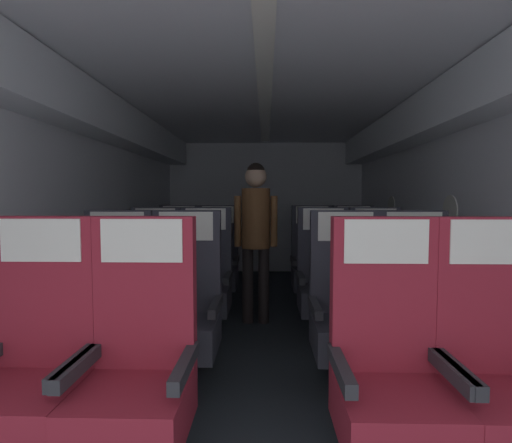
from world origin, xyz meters
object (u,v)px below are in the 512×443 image
(seat_b_left_aisle, at_px, (184,310))
(seat_b_right_window, at_px, (347,312))
(seat_a_right_window, at_px, (390,374))
(seat_c_left_window, at_px, (154,281))
(seat_a_left_window, at_px, (34,369))
(flight_attendant, at_px, (256,225))
(seat_d_left_window, at_px, (178,264))
(seat_d_right_aisle, at_px, (355,265))
(seat_b_right_aisle, at_px, (417,312))
(seat_d_right_window, at_px, (313,264))
(seat_c_right_aisle, at_px, (377,282))
(seat_a_left_aisle, at_px, (138,370))
(seat_b_left_window, at_px, (114,310))
(seat_d_left_aisle, at_px, (217,264))
(seat_c_left_aisle, at_px, (205,281))
(seat_a_right_aisle, at_px, (500,375))
(seat_c_right_window, at_px, (324,282))

(seat_b_left_aisle, relative_size, seat_b_right_window, 1.00)
(seat_a_right_window, distance_m, seat_c_left_window, 2.44)
(seat_a_left_window, height_order, flight_attendant, flight_attendant)
(seat_c_left_window, height_order, seat_d_left_window, same)
(seat_b_left_aisle, relative_size, seat_d_right_aisle, 1.00)
(seat_b_right_aisle, xyz_separation_m, seat_d_right_window, (-0.48, 1.84, 0.00))
(seat_b_left_aisle, distance_m, seat_c_right_aisle, 1.82)
(seat_a_left_aisle, height_order, seat_b_left_window, same)
(seat_d_right_window, bearing_deg, seat_d_right_aisle, -1.16)
(seat_c_left_window, xyz_separation_m, seat_d_left_aisle, (0.47, 0.94, 0.00))
(seat_a_left_window, bearing_deg, seat_c_left_aisle, 75.35)
(seat_d_left_window, xyz_separation_m, seat_d_right_window, (1.57, -0.00, 0.00))
(seat_c_right_aisle, relative_size, seat_d_left_window, 1.00)
(seat_a_left_window, distance_m, seat_a_right_window, 1.59)
(seat_d_left_window, distance_m, flight_attendant, 1.23)
(seat_d_left_aisle, bearing_deg, seat_b_left_aisle, -89.62)
(seat_a_left_window, height_order, seat_b_left_aisle, same)
(seat_c_left_window, distance_m, seat_d_left_window, 0.93)
(seat_a_right_aisle, xyz_separation_m, seat_b_left_window, (-2.05, 0.91, 0.00))
(flight_attendant, bearing_deg, seat_c_left_window, -146.08)
(seat_c_left_aisle, distance_m, seat_d_left_aisle, 0.95)
(seat_a_left_window, bearing_deg, seat_b_left_aisle, 61.89)
(seat_b_left_aisle, distance_m, seat_d_left_aisle, 1.87)
(seat_b_right_window, relative_size, seat_d_left_window, 1.00)
(seat_b_right_window, bearing_deg, seat_c_right_aisle, 63.14)
(seat_b_right_window, xyz_separation_m, seat_c_left_window, (-1.59, 0.93, 0.00))
(seat_b_left_window, height_order, seat_b_left_aisle, same)
(seat_b_left_window, relative_size, seat_c_right_window, 1.00)
(seat_a_left_window, relative_size, seat_d_left_aisle, 1.00)
(seat_b_right_aisle, height_order, seat_d_right_aisle, same)
(seat_b_right_aisle, bearing_deg, seat_d_right_window, 104.71)
(seat_a_right_window, relative_size, flight_attendant, 0.73)
(seat_d_left_aisle, xyz_separation_m, seat_d_right_aisle, (1.59, -0.03, 0.00))
(seat_b_right_window, bearing_deg, seat_b_right_aisle, 1.93)
(seat_a_right_aisle, distance_m, seat_b_right_aisle, 0.94)
(seat_b_right_aisle, xyz_separation_m, seat_b_right_window, (-0.47, -0.02, 0.00))
(seat_d_right_window, bearing_deg, seat_b_right_window, -89.74)
(seat_a_left_aisle, xyz_separation_m, seat_a_right_window, (1.11, -0.00, 0.00))
(seat_a_left_aisle, height_order, seat_a_right_window, same)
(seat_b_left_window, bearing_deg, seat_c_right_window, 31.10)
(seat_b_right_window, height_order, seat_c_right_window, same)
(seat_c_right_aisle, xyz_separation_m, seat_d_right_window, (-0.48, 0.93, 0.00))
(seat_b_left_aisle, bearing_deg, seat_b_right_window, -0.12)
(seat_a_left_window, xyz_separation_m, seat_b_left_aisle, (0.49, 0.91, 0.00))
(seat_c_right_aisle, bearing_deg, seat_b_left_aisle, -149.68)
(seat_a_left_window, bearing_deg, seat_d_right_aisle, 53.10)
(seat_b_right_window, distance_m, seat_c_right_window, 0.94)
(seat_a_right_aisle, xyz_separation_m, seat_c_left_window, (-2.06, 1.86, 0.00))
(seat_a_left_window, bearing_deg, seat_c_right_aisle, 41.64)
(seat_b_left_aisle, height_order, seat_b_right_window, same)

